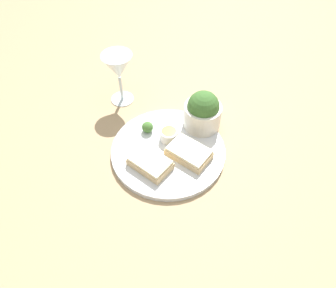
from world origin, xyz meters
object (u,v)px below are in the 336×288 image
at_px(salad_bowl, 203,112).
at_px(wine_glass, 118,68).
at_px(cheese_toast_far, 150,163).
at_px(cheese_toast_near, 190,152).
at_px(sauce_ramekin, 169,134).

bearing_deg(salad_bowl, wine_glass, -4.77).
bearing_deg(cheese_toast_far, cheese_toast_near, -137.11).
distance_m(salad_bowl, wine_glass, 0.25).
bearing_deg(sauce_ramekin, wine_glass, -28.08).
bearing_deg(cheese_toast_near, salad_bowl, -86.80).
bearing_deg(sauce_ramekin, cheese_toast_near, 156.50).
relative_size(salad_bowl, cheese_toast_near, 0.91).
bearing_deg(wine_glass, sauce_ramekin, 151.92).
bearing_deg(cheese_toast_near, wine_glass, -26.92).
height_order(salad_bowl, cheese_toast_near, salad_bowl).
bearing_deg(cheese_toast_far, salad_bowl, -110.92).
distance_m(cheese_toast_near, wine_glass, 0.30).
xyz_separation_m(sauce_ramekin, cheese_toast_near, (-0.07, 0.03, -0.00)).
relative_size(cheese_toast_near, wine_glass, 0.77).
bearing_deg(sauce_ramekin, cheese_toast_far, 85.50).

